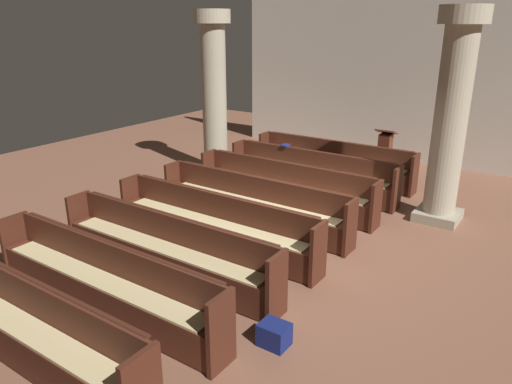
{
  "coord_description": "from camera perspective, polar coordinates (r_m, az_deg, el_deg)",
  "views": [
    {
      "loc": [
        3.61,
        -6.46,
        3.5
      ],
      "look_at": [
        -0.76,
        -0.04,
        0.75
      ],
      "focal_mm": 33.81,
      "sensor_mm": 36.0,
      "label": 1
    }
  ],
  "objects": [
    {
      "name": "pillar_far_side",
      "position": [
        11.52,
        -4.98,
        11.74
      ],
      "size": [
        0.83,
        0.83,
        3.76
      ],
      "color": "#9F967E",
      "rests_on": "ground"
    },
    {
      "name": "pew_row_7",
      "position": [
        5.9,
        -26.13,
        -13.51
      ],
      "size": [
        3.83,
        0.47,
        0.89
      ],
      "color": "#4C2316",
      "rests_on": "ground"
    },
    {
      "name": "hymn_book",
      "position": [
        10.76,
        3.52,
        5.55
      ],
      "size": [
        0.15,
        0.2,
        0.03
      ],
      "primitive_type": "cube",
      "color": "navy",
      "rests_on": "pew_row_1"
    },
    {
      "name": "pillar_aisle_side",
      "position": [
        9.12,
        22.08,
        8.34
      ],
      "size": [
        0.83,
        0.83,
        3.76
      ],
      "color": "#9F967E",
      "rests_on": "ground"
    },
    {
      "name": "back_wall",
      "position": [
        13.11,
        18.56,
        13.07
      ],
      "size": [
        10.0,
        0.16,
        4.5
      ],
      "primitive_type": "cube",
      "color": "beige",
      "rests_on": "ground"
    },
    {
      "name": "pew_row_5",
      "position": [
        7.03,
        -10.69,
        -6.31
      ],
      "size": [
        3.83,
        0.47,
        0.89
      ],
      "color": "#4C2316",
      "rests_on": "ground"
    },
    {
      "name": "pew_row_4",
      "position": [
        7.76,
        -5.03,
        -3.47
      ],
      "size": [
        3.83,
        0.46,
        0.89
      ],
      "color": "#4C2316",
      "rests_on": "ground"
    },
    {
      "name": "kneeler_box_navy",
      "position": [
        5.73,
        2.17,
        -16.5
      ],
      "size": [
        0.34,
        0.28,
        0.28
      ],
      "primitive_type": "cube",
      "color": "navy",
      "rests_on": "ground"
    },
    {
      "name": "pew_row_6",
      "position": [
        6.4,
        -17.65,
        -9.69
      ],
      "size": [
        3.83,
        0.46,
        0.89
      ],
      "color": "#4C2316",
      "rests_on": "ground"
    },
    {
      "name": "pew_row_1",
      "position": [
        10.36,
        6.49,
        2.44
      ],
      "size": [
        3.83,
        0.46,
        0.89
      ],
      "color": "#4C2316",
      "rests_on": "ground"
    },
    {
      "name": "lectern",
      "position": [
        12.16,
        14.94,
        4.34
      ],
      "size": [
        0.48,
        0.45,
        1.08
      ],
      "color": "#492215",
      "rests_on": "ground"
    },
    {
      "name": "pew_row_3",
      "position": [
        8.58,
        -0.42,
        -1.11
      ],
      "size": [
        3.83,
        0.46,
        0.89
      ],
      "color": "#4C2316",
      "rests_on": "ground"
    },
    {
      "name": "pew_row_0",
      "position": [
        11.31,
        9.11,
        3.77
      ],
      "size": [
        3.83,
        0.46,
        0.89
      ],
      "color": "#4C2316",
      "rests_on": "ground"
    },
    {
      "name": "pew_row_2",
      "position": [
        9.45,
        3.36,
        0.83
      ],
      "size": [
        3.83,
        0.47,
        0.89
      ],
      "color": "#4C2316",
      "rests_on": "ground"
    },
    {
      "name": "ground_plane",
      "position": [
        8.19,
        4.55,
        -5.88
      ],
      "size": [
        19.2,
        19.2,
        0.0
      ],
      "primitive_type": "plane",
      "color": "brown"
    }
  ]
}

